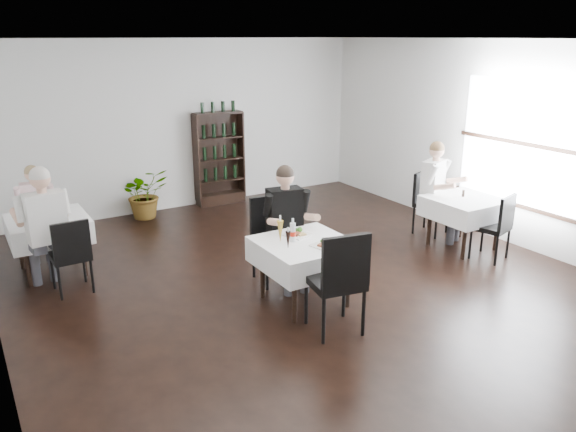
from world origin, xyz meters
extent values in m
plane|color=black|center=(0.00, 0.00, 0.00)|extent=(9.00, 9.00, 0.00)
plane|color=white|center=(0.00, 0.00, 3.00)|extent=(9.00, 9.00, 0.00)
plane|color=white|center=(0.00, 4.50, 1.50)|extent=(7.00, 0.00, 7.00)
plane|color=white|center=(3.50, 0.00, 1.50)|extent=(0.00, 9.00, 9.00)
cube|color=white|center=(3.48, 0.00, 1.55)|extent=(0.03, 2.20, 1.80)
cube|color=black|center=(3.46, 0.00, 0.63)|extent=(0.05, 2.30, 0.06)
cube|color=black|center=(0.60, 4.32, 0.10)|extent=(0.90, 0.28, 0.20)
cylinder|color=black|center=(-0.67, -0.36, 0.35)|extent=(0.06, 0.06, 0.71)
cylinder|color=black|center=(-0.67, 0.36, 0.35)|extent=(0.06, 0.06, 0.71)
cylinder|color=black|center=(0.07, -0.36, 0.35)|extent=(0.06, 0.06, 0.71)
cylinder|color=black|center=(0.07, 0.36, 0.35)|extent=(0.06, 0.06, 0.71)
cube|color=black|center=(-0.30, 0.00, 0.73)|extent=(0.85, 0.85, 0.04)
cube|color=white|center=(-0.30, 0.00, 0.62)|extent=(1.03, 1.03, 0.30)
cylinder|color=black|center=(-3.04, 2.16, 0.35)|extent=(0.06, 0.06, 0.71)
cylinder|color=black|center=(-3.04, 2.84, 0.35)|extent=(0.06, 0.06, 0.71)
cylinder|color=black|center=(-2.36, 2.16, 0.35)|extent=(0.06, 0.06, 0.71)
cylinder|color=black|center=(-2.36, 2.84, 0.35)|extent=(0.06, 0.06, 0.71)
cube|color=black|center=(-2.70, 2.50, 0.73)|extent=(0.80, 0.80, 0.04)
cube|color=white|center=(-2.70, 2.50, 0.62)|extent=(0.98, 0.98, 0.30)
cylinder|color=black|center=(2.36, -0.04, 0.35)|extent=(0.06, 0.06, 0.71)
cylinder|color=black|center=(2.36, 0.64, 0.35)|extent=(0.06, 0.06, 0.71)
cylinder|color=black|center=(3.04, -0.04, 0.35)|extent=(0.06, 0.06, 0.71)
cylinder|color=black|center=(3.04, 0.64, 0.35)|extent=(0.06, 0.06, 0.71)
cube|color=black|center=(2.70, 0.30, 0.73)|extent=(0.80, 0.80, 0.04)
cube|color=white|center=(2.70, 0.30, 0.62)|extent=(0.98, 0.98, 0.30)
imported|color=#2A5E20|center=(-0.89, 4.18, 0.43)|extent=(0.84, 0.75, 0.87)
cylinder|color=black|center=(-0.52, 0.52, 0.25)|extent=(0.04, 0.04, 0.49)
cylinder|color=black|center=(-0.47, 0.95, 0.25)|extent=(0.04, 0.04, 0.49)
cylinder|color=black|center=(-0.09, 0.48, 0.25)|extent=(0.04, 0.04, 0.49)
cylinder|color=black|center=(-0.05, 0.91, 0.25)|extent=(0.04, 0.04, 0.49)
cube|color=black|center=(-0.28, 0.72, 0.53)|extent=(0.54, 0.54, 0.08)
cube|color=black|center=(-0.26, 0.94, 0.82)|extent=(0.50, 0.10, 0.54)
cylinder|color=black|center=(-0.12, -0.53, 0.26)|extent=(0.04, 0.04, 0.53)
cylinder|color=black|center=(-0.20, -0.98, 0.26)|extent=(0.04, 0.04, 0.53)
cylinder|color=black|center=(-0.57, -0.45, 0.26)|extent=(0.04, 0.04, 0.53)
cylinder|color=black|center=(-0.65, -0.90, 0.26)|extent=(0.04, 0.04, 0.53)
cube|color=black|center=(-0.38, -0.72, 0.56)|extent=(0.61, 0.61, 0.08)
cube|color=black|center=(-0.43, -0.95, 0.87)|extent=(0.53, 0.15, 0.57)
cylinder|color=black|center=(-3.05, 3.03, 0.20)|extent=(0.03, 0.03, 0.40)
cylinder|color=black|center=(-2.97, 3.37, 0.20)|extent=(0.03, 0.03, 0.40)
cylinder|color=black|center=(-2.71, 2.96, 0.20)|extent=(0.03, 0.03, 0.40)
cylinder|color=black|center=(-2.63, 3.29, 0.20)|extent=(0.03, 0.03, 0.40)
cube|color=black|center=(-2.84, 3.16, 0.42)|extent=(0.48, 0.48, 0.06)
cube|color=black|center=(-2.80, 3.34, 0.65)|extent=(0.40, 0.13, 0.43)
cylinder|color=black|center=(-2.41, 1.95, 0.22)|extent=(0.03, 0.03, 0.44)
cylinder|color=black|center=(-2.39, 1.57, 0.22)|extent=(0.03, 0.03, 0.44)
cylinder|color=black|center=(-2.79, 1.93, 0.22)|extent=(0.03, 0.03, 0.44)
cylinder|color=black|center=(-2.77, 1.55, 0.22)|extent=(0.03, 0.03, 0.44)
cube|color=black|center=(-2.59, 1.75, 0.47)|extent=(0.45, 0.45, 0.07)
cube|color=black|center=(-2.58, 1.55, 0.72)|extent=(0.44, 0.06, 0.48)
cylinder|color=black|center=(2.64, 0.77, 0.22)|extent=(0.04, 0.04, 0.45)
cylinder|color=black|center=(2.51, 1.14, 0.22)|extent=(0.04, 0.04, 0.45)
cylinder|color=black|center=(3.01, 0.90, 0.22)|extent=(0.04, 0.04, 0.45)
cylinder|color=black|center=(2.88, 1.27, 0.22)|extent=(0.04, 0.04, 0.45)
cube|color=black|center=(2.76, 1.02, 0.48)|extent=(0.57, 0.57, 0.07)
cube|color=black|center=(2.70, 1.21, 0.74)|extent=(0.44, 0.19, 0.49)
cylinder|color=black|center=(2.83, 0.03, 0.22)|extent=(0.03, 0.03, 0.44)
cylinder|color=black|center=(2.93, -0.33, 0.22)|extent=(0.03, 0.03, 0.44)
cylinder|color=black|center=(2.46, -0.07, 0.22)|extent=(0.03, 0.03, 0.44)
cylinder|color=black|center=(2.56, -0.44, 0.22)|extent=(0.03, 0.03, 0.44)
cube|color=black|center=(2.69, -0.20, 0.47)|extent=(0.54, 0.54, 0.07)
cube|color=black|center=(2.75, -0.39, 0.72)|extent=(0.44, 0.16, 0.48)
cube|color=#42424A|center=(-0.33, 0.45, 0.60)|extent=(0.22, 0.47, 0.15)
cylinder|color=#42424A|center=(-0.36, 0.26, 0.26)|extent=(0.12, 0.12, 0.52)
cube|color=#42424A|center=(-0.12, 0.42, 0.60)|extent=(0.22, 0.47, 0.15)
cylinder|color=#42424A|center=(-0.15, 0.23, 0.26)|extent=(0.12, 0.12, 0.52)
cube|color=black|center=(-0.19, 0.63, 0.95)|extent=(0.46, 0.30, 0.59)
cylinder|color=tan|center=(-0.48, 0.39, 0.93)|extent=(0.14, 0.34, 0.17)
cylinder|color=tan|center=(0.00, 0.31, 0.93)|extent=(0.14, 0.34, 0.17)
sphere|color=tan|center=(-0.20, 0.61, 1.40)|extent=(0.22, 0.22, 0.22)
sphere|color=black|center=(-0.20, 0.61, 1.43)|extent=(0.22, 0.22, 0.22)
cube|color=#42424A|center=(-2.84, 3.09, 0.52)|extent=(0.18, 0.40, 0.13)
cylinder|color=#42424A|center=(-2.86, 2.92, 0.23)|extent=(0.10, 0.10, 0.45)
cube|color=#42424A|center=(-2.66, 3.06, 0.52)|extent=(0.18, 0.40, 0.13)
cylinder|color=#42424A|center=(-2.68, 2.90, 0.23)|extent=(0.10, 0.10, 0.45)
cube|color=beige|center=(-2.72, 3.25, 0.82)|extent=(0.39, 0.25, 0.51)
cylinder|color=tan|center=(-2.97, 3.03, 0.80)|extent=(0.11, 0.29, 0.14)
cylinder|color=tan|center=(-2.55, 2.97, 0.80)|extent=(0.11, 0.29, 0.14)
sphere|color=tan|center=(-2.73, 3.23, 1.21)|extent=(0.19, 0.19, 0.19)
sphere|color=olive|center=(-2.73, 3.23, 1.24)|extent=(0.19, 0.19, 0.19)
cube|color=#42424A|center=(-2.71, 2.00, 0.62)|extent=(0.21, 0.48, 0.16)
cylinder|color=#42424A|center=(-2.73, 2.20, 0.27)|extent=(0.12, 0.12, 0.54)
cube|color=#42424A|center=(-2.93, 1.98, 0.62)|extent=(0.21, 0.48, 0.16)
cylinder|color=#42424A|center=(-2.95, 2.18, 0.27)|extent=(0.12, 0.12, 0.54)
cube|color=silver|center=(-2.80, 1.78, 0.99)|extent=(0.47, 0.29, 0.61)
cylinder|color=tan|center=(-2.58, 2.11, 0.96)|extent=(0.13, 0.35, 0.17)
cylinder|color=tan|center=(-3.09, 2.05, 0.96)|extent=(0.13, 0.35, 0.17)
sphere|color=tan|center=(-2.80, 1.80, 1.45)|extent=(0.23, 0.23, 0.23)
sphere|color=beige|center=(-2.80, 1.80, 1.48)|extent=(0.23, 0.23, 0.23)
cube|color=#42424A|center=(2.59, 0.66, 0.59)|extent=(0.30, 0.47, 0.15)
cylinder|color=#42424A|center=(2.66, 0.48, 0.26)|extent=(0.12, 0.12, 0.52)
cube|color=#42424A|center=(2.79, 0.74, 0.59)|extent=(0.30, 0.47, 0.15)
cylinder|color=#42424A|center=(2.86, 0.56, 0.26)|extent=(0.12, 0.12, 0.52)
cube|color=silver|center=(2.61, 0.89, 0.94)|extent=(0.48, 0.37, 0.58)
cylinder|color=tan|center=(2.49, 0.53, 0.92)|extent=(0.20, 0.34, 0.16)
cylinder|color=tan|center=(2.95, 0.71, 0.92)|extent=(0.20, 0.34, 0.16)
sphere|color=tan|center=(2.62, 0.87, 1.39)|extent=(0.22, 0.22, 0.22)
sphere|color=brown|center=(2.62, 0.87, 1.42)|extent=(0.22, 0.22, 0.22)
cube|color=white|center=(-0.26, 0.22, 0.78)|extent=(0.34, 0.34, 0.02)
cube|color=#562518|center=(-0.30, 0.20, 0.80)|extent=(0.13, 0.13, 0.03)
sphere|color=#34731E|center=(-0.20, 0.26, 0.82)|extent=(0.06, 0.06, 0.06)
cube|color=olive|center=(-0.24, 0.16, 0.80)|extent=(0.10, 0.08, 0.02)
cube|color=white|center=(-0.21, -0.24, 0.78)|extent=(0.28, 0.28, 0.02)
cube|color=#562518|center=(-0.24, -0.25, 0.80)|extent=(0.12, 0.11, 0.02)
sphere|color=#34731E|center=(-0.15, -0.20, 0.81)|extent=(0.06, 0.06, 0.06)
cube|color=olive|center=(-0.19, -0.29, 0.80)|extent=(0.09, 0.07, 0.02)
cone|color=black|center=(-0.59, -0.10, 0.87)|extent=(0.06, 0.06, 0.21)
cylinder|color=silver|center=(-0.59, -0.10, 1.00)|extent=(0.02, 0.02, 0.05)
cone|color=gold|center=(-0.56, 0.12, 0.90)|extent=(0.08, 0.08, 0.26)
cylinder|color=silver|center=(-0.56, 0.12, 1.06)|extent=(0.02, 0.02, 0.07)
cylinder|color=silver|center=(-0.42, 0.07, 0.88)|extent=(0.07, 0.07, 0.22)
cylinder|color=#AC1909|center=(-0.42, 0.07, 0.86)|extent=(0.07, 0.07, 0.06)
cylinder|color=silver|center=(-0.42, 0.07, 1.02)|extent=(0.03, 0.03, 0.06)
cube|color=black|center=(-0.04, -0.15, 0.77)|extent=(0.22, 0.19, 0.01)
cylinder|color=silver|center=(-0.06, -0.15, 0.79)|extent=(0.05, 0.22, 0.01)
cylinder|color=silver|center=(-0.01, -0.15, 0.79)|extent=(0.06, 0.22, 0.01)
cylinder|color=black|center=(2.73, 0.38, 0.82)|extent=(0.05, 0.05, 0.10)
camera|label=1|loc=(-3.62, -5.09, 3.04)|focal=35.00mm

